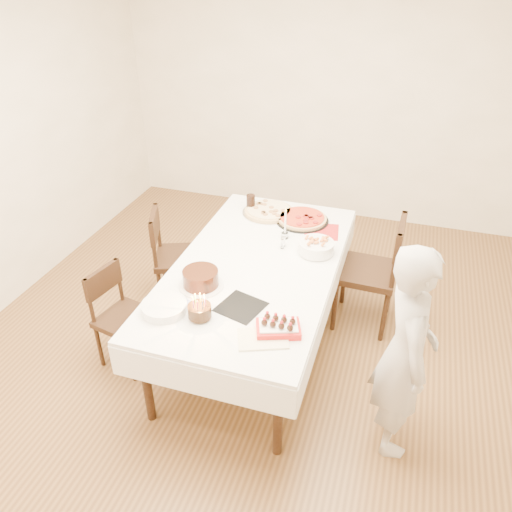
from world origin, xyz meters
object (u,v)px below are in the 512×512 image
(pizza_white, at_px, (269,211))
(birthday_cake, at_px, (199,307))
(chair_left_savory, at_px, (181,257))
(dining_table, at_px, (256,305))
(cola_glass, at_px, (251,203))
(layer_cake, at_px, (201,278))
(taper_candle, at_px, (285,223))
(chair_left_dessert, at_px, (126,319))
(pizza_pepperoni, at_px, (302,219))
(pasta_bowl, at_px, (316,247))
(person, at_px, (405,353))
(chair_right_savory, at_px, (367,272))
(strawberry_box, at_px, (278,327))

(pizza_white, distance_m, birthday_cake, 1.49)
(chair_left_savory, bearing_deg, dining_table, 134.96)
(cola_glass, relative_size, layer_cake, 0.46)
(taper_candle, bearing_deg, pizza_white, 123.42)
(chair_left_dessert, distance_m, pizza_white, 1.51)
(pizza_pepperoni, relative_size, layer_cake, 1.45)
(pizza_white, xyz_separation_m, pasta_bowl, (0.52, -0.51, 0.03))
(person, distance_m, cola_glass, 1.99)
(chair_right_savory, distance_m, layer_cake, 1.41)
(dining_table, distance_m, strawberry_box, 0.86)
(person, height_order, strawberry_box, person)
(chair_left_dessert, xyz_separation_m, person, (1.94, -0.11, 0.32))
(dining_table, bearing_deg, taper_candle, 76.37)
(layer_cake, bearing_deg, chair_left_dessert, -169.70)
(cola_glass, xyz_separation_m, birthday_cake, (0.16, -1.51, 0.02))
(dining_table, relative_size, pasta_bowl, 7.99)
(pasta_bowl, bearing_deg, layer_cake, -134.82)
(pizza_pepperoni, relative_size, cola_glass, 3.17)
(chair_left_savory, bearing_deg, cola_glass, -157.58)
(layer_cake, bearing_deg, pizza_white, 83.54)
(birthday_cake, bearing_deg, person, 4.82)
(person, distance_m, layer_cake, 1.39)
(chair_right_savory, relative_size, person, 0.69)
(chair_left_dessert, bearing_deg, chair_left_savory, -81.92)
(chair_left_savory, distance_m, taper_candle, 1.00)
(pizza_pepperoni, relative_size, taper_candle, 1.69)
(chair_left_savory, height_order, pizza_pepperoni, chair_left_savory)
(chair_right_savory, bearing_deg, layer_cake, -136.97)
(chair_left_dessert, height_order, pizza_pepperoni, pizza_pepperoni)
(person, xyz_separation_m, cola_glass, (-1.41, 1.40, 0.10))
(dining_table, bearing_deg, birthday_cake, -101.73)
(pizza_white, distance_m, cola_glass, 0.18)
(pizza_pepperoni, bearing_deg, chair_left_dessert, -129.46)
(chair_right_savory, bearing_deg, pizza_white, 165.51)
(dining_table, bearing_deg, pasta_bowl, 36.32)
(dining_table, bearing_deg, strawberry_box, -62.15)
(cola_glass, height_order, birthday_cake, birthday_cake)
(cola_glass, bearing_deg, person, -44.89)
(person, relative_size, birthday_cake, 9.68)
(chair_left_dessert, relative_size, cola_glass, 5.63)
(chair_left_savory, xyz_separation_m, pizza_white, (0.65, 0.45, 0.33))
(cola_glass, distance_m, strawberry_box, 1.63)
(chair_left_dessert, distance_m, pasta_bowl, 1.50)
(chair_left_savory, relative_size, pizza_pepperoni, 1.99)
(chair_left_dessert, xyz_separation_m, layer_cake, (0.57, 0.10, 0.42))
(pizza_pepperoni, relative_size, birthday_cake, 3.01)
(dining_table, distance_m, pizza_white, 0.90)
(birthday_cake, bearing_deg, pizza_pepperoni, 77.83)
(pizza_white, bearing_deg, strawberry_box, -71.37)
(pasta_bowl, xyz_separation_m, cola_glass, (-0.69, 0.53, 0.02))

